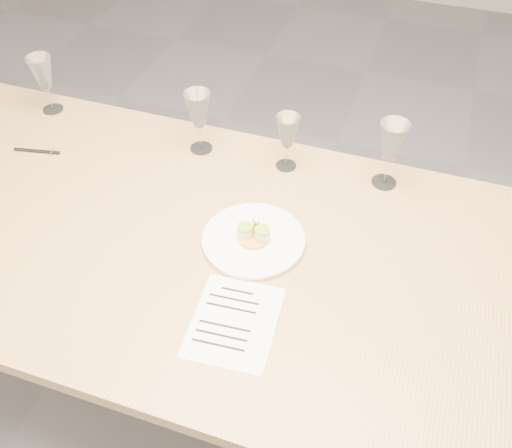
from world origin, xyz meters
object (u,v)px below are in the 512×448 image
(wine_glass_3, at_px, (392,143))
(wine_glass_2, at_px, (288,133))
(ballpoint_pen, at_px, (37,151))
(recipe_sheet, at_px, (234,322))
(wine_glass_1, at_px, (198,111))
(wine_glass_0, at_px, (42,74))
(dining_table, at_px, (235,265))
(dinner_plate, at_px, (254,239))

(wine_glass_3, bearing_deg, wine_glass_2, -176.33)
(ballpoint_pen, bearing_deg, recipe_sheet, -37.60)
(wine_glass_1, bearing_deg, wine_glass_0, 176.31)
(dining_table, bearing_deg, ballpoint_pen, 165.86)
(dinner_plate, relative_size, recipe_sheet, 1.04)
(wine_glass_0, relative_size, wine_glass_2, 1.11)
(dinner_plate, relative_size, wine_glass_2, 1.53)
(recipe_sheet, distance_m, wine_glass_0, 1.12)
(wine_glass_0, bearing_deg, wine_glass_3, -0.70)
(dinner_plate, height_order, wine_glass_0, wine_glass_0)
(wine_glass_1, height_order, wine_glass_3, wine_glass_3)
(wine_glass_2, bearing_deg, wine_glass_0, 177.76)
(ballpoint_pen, bearing_deg, wine_glass_0, 100.23)
(dining_table, bearing_deg, recipe_sheet, -70.09)
(ballpoint_pen, xyz_separation_m, wine_glass_3, (1.07, 0.21, 0.14))
(wine_glass_1, xyz_separation_m, wine_glass_2, (0.28, 0.00, -0.02))
(ballpoint_pen, bearing_deg, dining_table, -25.26)
(dining_table, xyz_separation_m, wine_glass_0, (-0.83, 0.41, 0.21))
(dining_table, xyz_separation_m, ballpoint_pen, (-0.74, 0.19, 0.07))
(dinner_plate, bearing_deg, recipe_sheet, -81.27)
(dining_table, bearing_deg, wine_glass_2, 85.48)
(dining_table, height_order, wine_glass_3, wine_glass_3)
(ballpoint_pen, relative_size, wine_glass_1, 0.73)
(wine_glass_0, distance_m, wine_glass_3, 1.16)
(wine_glass_1, height_order, wine_glass_2, wine_glass_1)
(ballpoint_pen, distance_m, wine_glass_0, 0.28)
(recipe_sheet, relative_size, wine_glass_2, 1.48)
(recipe_sheet, height_order, wine_glass_1, wine_glass_1)
(dining_table, distance_m, wine_glass_3, 0.56)
(wine_glass_1, bearing_deg, wine_glass_3, 2.24)
(recipe_sheet, bearing_deg, ballpoint_pen, 149.05)
(ballpoint_pen, height_order, wine_glass_2, wine_glass_2)
(wine_glass_0, xyz_separation_m, wine_glass_1, (0.58, -0.04, 0.00))
(dining_table, distance_m, wine_glass_0, 0.95)
(dinner_plate, height_order, wine_glass_3, wine_glass_3)
(wine_glass_0, relative_size, wine_glass_3, 0.95)
(dining_table, bearing_deg, wine_glass_0, 153.64)
(recipe_sheet, distance_m, ballpoint_pen, 0.92)
(dining_table, xyz_separation_m, dinner_plate, (0.04, 0.04, 0.08))
(dinner_plate, bearing_deg, wine_glass_0, 156.84)
(wine_glass_3, bearing_deg, wine_glass_1, -177.76)
(dinner_plate, relative_size, wine_glass_1, 1.36)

